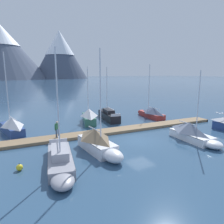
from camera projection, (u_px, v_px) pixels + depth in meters
name	position (u px, v px, depth m)	size (l,w,h in m)	color
ground_plane	(140.00, 141.00, 21.28)	(700.00, 700.00, 0.00)	#2D4C6B
mountain_central_massif	(1.00, 50.00, 218.86)	(95.22, 95.22, 58.06)	#4C566B
mountain_shoulder_ridge	(60.00, 53.00, 245.60)	(63.80, 63.80, 55.74)	#424C60
dock	(120.00, 130.00, 24.68)	(27.38, 3.93, 0.30)	#846B4C
sailboat_nearest_berth	(11.00, 125.00, 23.82)	(2.54, 6.18, 9.16)	navy
sailboat_second_berth	(60.00, 161.00, 15.17)	(3.19, 7.54, 8.55)	#93939E
sailboat_mid_dock_port	(98.00, 142.00, 18.03)	(2.11, 6.14, 8.79)	silver
sailboat_mid_dock_starboard	(89.00, 116.00, 28.78)	(3.10, 5.90, 7.68)	#336B56
sailboat_far_berth	(108.00, 115.00, 31.15)	(2.62, 7.39, 7.67)	black
sailboat_outer_slip	(193.00, 133.00, 21.14)	(2.38, 6.02, 7.12)	white
sailboat_end_of_dock	(151.00, 112.00, 32.33)	(2.27, 6.19, 8.15)	#B2332D
person_on_dock	(57.00, 128.00, 21.29)	(0.56, 0.34, 1.69)	#384256
mooring_buoy_channel_marker	(20.00, 167.00, 14.73)	(0.46, 0.46, 0.54)	yellow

